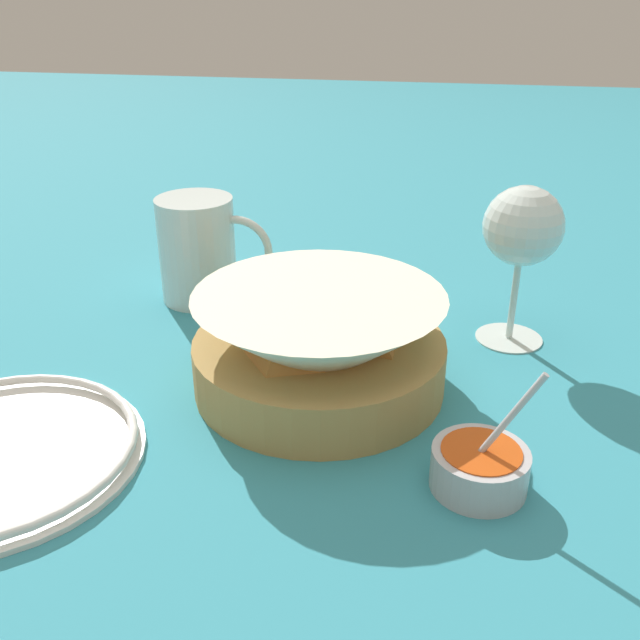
% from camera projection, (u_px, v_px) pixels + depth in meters
% --- Properties ---
extents(ground_plane, '(4.00, 4.00, 0.00)m').
position_uv_depth(ground_plane, '(321.00, 381.00, 0.66)').
color(ground_plane, teal).
extents(food_basket, '(0.23, 0.23, 0.09)m').
position_uv_depth(food_basket, '(320.00, 348.00, 0.64)').
color(food_basket, '#B2894C').
rests_on(food_basket, ground_plane).
extents(sauce_cup, '(0.07, 0.07, 0.10)m').
position_uv_depth(sauce_cup, '(480.00, 467.00, 0.52)').
color(sauce_cup, '#B7B7BC').
rests_on(sauce_cup, ground_plane).
extents(wine_glass, '(0.08, 0.08, 0.16)m').
position_uv_depth(wine_glass, '(523.00, 231.00, 0.69)').
color(wine_glass, silver).
rests_on(wine_glass, ground_plane).
extents(beer_mug, '(0.13, 0.09, 0.12)m').
position_uv_depth(beer_mug, '(199.00, 253.00, 0.81)').
color(beer_mug, silver).
rests_on(beer_mug, ground_plane).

